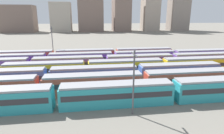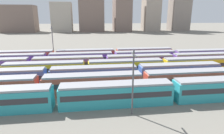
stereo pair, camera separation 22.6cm
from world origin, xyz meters
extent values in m
plane|color=slate|center=(0.00, 15.60, 0.00)|extent=(600.00, 600.00, 0.00)
cube|color=teal|center=(16.82, 0.00, 1.70)|extent=(18.00, 3.00, 3.40)
cube|color=#2D2D33|center=(16.82, 0.00, 2.11)|extent=(17.20, 3.06, 0.90)
cube|color=#939399|center=(16.82, 0.00, 3.57)|extent=(17.60, 2.70, 0.35)
cube|color=teal|center=(35.72, 0.00, 1.70)|extent=(18.00, 3.00, 3.40)
cube|color=#BC4C38|center=(13.30, 5.20, 1.70)|extent=(18.00, 3.00, 3.40)
cube|color=#2D2D33|center=(13.30, 5.20, 2.11)|extent=(17.20, 3.06, 0.90)
cube|color=#939399|center=(13.30, 5.20, 3.57)|extent=(17.60, 2.70, 0.35)
cube|color=#BC4C38|center=(32.20, 5.20, 1.70)|extent=(18.00, 3.00, 3.40)
cube|color=#2D2D33|center=(32.20, 5.20, 2.11)|extent=(17.20, 3.06, 0.90)
cube|color=#939399|center=(32.20, 5.20, 3.57)|extent=(17.60, 2.70, 0.35)
cube|color=#4C70BC|center=(13.67, 10.40, 1.70)|extent=(18.00, 3.00, 3.40)
cube|color=#2D2D33|center=(13.67, 10.40, 2.11)|extent=(17.20, 3.06, 0.90)
cube|color=#939399|center=(13.67, 10.40, 3.57)|extent=(17.60, 2.70, 0.35)
cube|color=#4C70BC|center=(32.57, 10.40, 1.70)|extent=(18.00, 3.00, 3.40)
cube|color=#2D2D33|center=(32.57, 10.40, 2.11)|extent=(17.20, 3.06, 0.90)
cube|color=#939399|center=(32.57, 10.40, 3.57)|extent=(17.60, 2.70, 0.35)
cube|color=yellow|center=(2.54, 15.60, 1.70)|extent=(18.00, 3.00, 3.40)
cube|color=#2D2D33|center=(2.54, 15.60, 2.11)|extent=(17.20, 3.06, 0.90)
cube|color=#939399|center=(2.54, 15.60, 3.57)|extent=(17.60, 2.70, 0.35)
cube|color=yellow|center=(21.44, 15.60, 1.70)|extent=(18.00, 3.00, 3.40)
cube|color=#2D2D33|center=(21.44, 15.60, 2.11)|extent=(17.20, 3.06, 0.90)
cube|color=#939399|center=(21.44, 15.60, 3.57)|extent=(17.60, 2.70, 0.35)
cube|color=yellow|center=(40.34, 15.60, 1.70)|extent=(18.00, 3.00, 3.40)
cube|color=#2D2D33|center=(40.34, 15.60, 2.11)|extent=(17.20, 3.06, 0.90)
cube|color=#939399|center=(40.34, 15.60, 3.57)|extent=(17.60, 2.70, 0.35)
cube|color=#6B429E|center=(7.47, 20.80, 1.70)|extent=(18.00, 3.00, 3.40)
cube|color=#2D2D33|center=(7.47, 20.80, 2.11)|extent=(17.20, 3.06, 0.90)
cube|color=#939399|center=(7.47, 20.80, 3.57)|extent=(17.60, 2.70, 0.35)
cube|color=#6B429E|center=(26.37, 20.80, 1.70)|extent=(18.00, 3.00, 3.40)
cube|color=#2D2D33|center=(26.37, 20.80, 2.11)|extent=(17.20, 3.06, 0.90)
cube|color=#939399|center=(26.37, 20.80, 3.57)|extent=(17.60, 2.70, 0.35)
cube|color=#6B429E|center=(45.27, 20.80, 1.70)|extent=(18.00, 3.00, 3.40)
cube|color=#2D2D33|center=(45.27, 20.80, 2.11)|extent=(17.20, 3.06, 0.90)
cube|color=#939399|center=(45.27, 20.80, 3.57)|extent=(17.60, 2.70, 0.35)
cube|color=#6B429E|center=(-8.41, 26.00, 1.70)|extent=(18.00, 3.00, 3.40)
cube|color=#2D2D33|center=(-8.41, 26.00, 2.11)|extent=(17.20, 3.06, 0.90)
cube|color=#939399|center=(-8.41, 26.00, 3.57)|extent=(17.60, 2.70, 0.35)
cube|color=#6B429E|center=(10.49, 26.00, 1.70)|extent=(18.00, 3.00, 3.40)
cube|color=#2D2D33|center=(10.49, 26.00, 2.11)|extent=(17.20, 3.06, 0.90)
cube|color=#939399|center=(10.49, 26.00, 3.57)|extent=(17.60, 2.70, 0.35)
cube|color=#6B429E|center=(29.39, 26.00, 1.70)|extent=(18.00, 3.00, 3.40)
cube|color=#2D2D33|center=(29.39, 26.00, 2.11)|extent=(17.20, 3.06, 0.90)
cube|color=#939399|center=(29.39, 26.00, 3.57)|extent=(17.60, 2.70, 0.35)
cube|color=#6B429E|center=(48.29, 26.00, 1.70)|extent=(18.00, 3.00, 3.40)
cube|color=#2D2D33|center=(48.29, 26.00, 2.11)|extent=(17.20, 3.06, 0.90)
cube|color=#939399|center=(48.29, 26.00, 3.57)|extent=(17.60, 2.70, 0.35)
cube|color=#BC4C38|center=(-7.12, 31.20, 1.70)|extent=(18.00, 3.00, 3.40)
cube|color=#2D2D33|center=(-7.12, 31.20, 2.11)|extent=(17.20, 3.06, 0.90)
cube|color=#939399|center=(-7.12, 31.20, 3.57)|extent=(17.60, 2.70, 0.35)
cube|color=#BC4C38|center=(11.78, 31.20, 1.70)|extent=(18.00, 3.00, 3.40)
cube|color=#2D2D33|center=(11.78, 31.20, 2.11)|extent=(17.20, 3.06, 0.90)
cube|color=#939399|center=(11.78, 31.20, 3.57)|extent=(17.60, 2.70, 0.35)
cube|color=#BC4C38|center=(30.68, 31.20, 1.70)|extent=(18.00, 3.00, 3.40)
cube|color=#2D2D33|center=(30.68, 31.20, 2.11)|extent=(17.20, 3.06, 0.90)
cube|color=#939399|center=(30.68, 31.20, 3.57)|extent=(17.60, 2.70, 0.35)
cylinder|color=#4C4C51|center=(18.66, -3.22, 4.76)|extent=(0.24, 0.24, 9.53)
cube|color=#47474C|center=(18.66, -3.22, 8.93)|extent=(0.16, 3.20, 0.16)
cylinder|color=#4C4C51|center=(1.47, 34.05, 5.35)|extent=(0.24, 0.24, 10.70)
cube|color=#47474C|center=(1.47, 34.05, 10.10)|extent=(0.16, 3.20, 0.16)
cube|color=#7A665B|center=(-45.45, 145.53, 11.13)|extent=(29.09, 16.67, 22.25)
cube|color=#B2A899|center=(-9.09, 145.53, 12.40)|extent=(17.15, 15.92, 24.80)
cube|color=#7A665B|center=(16.44, 145.53, 13.34)|extent=(21.85, 14.02, 26.67)
cube|color=#7A665B|center=(43.88, 145.53, 21.04)|extent=(14.53, 21.97, 42.08)
cube|color=#A89989|center=(71.00, 145.53, 24.87)|extent=(14.19, 15.66, 49.73)
cube|color=gray|center=(98.39, 145.53, 17.60)|extent=(17.08, 13.88, 35.19)
camera|label=1|loc=(12.36, -27.39, 14.03)|focal=30.05mm
camera|label=2|loc=(12.58, -27.42, 14.03)|focal=30.05mm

